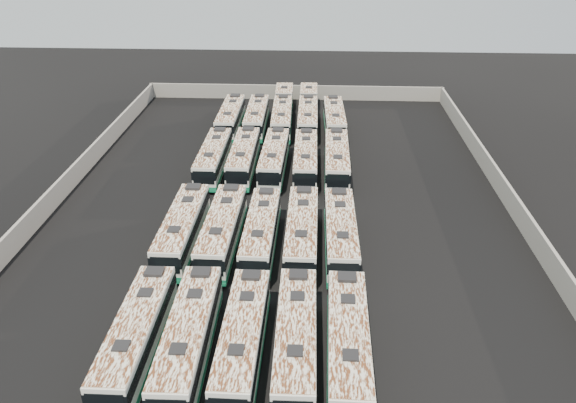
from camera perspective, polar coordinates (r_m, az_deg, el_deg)
The scene contains 22 objects.
ground at distance 54.83m, azimuth -0.74°, elevation -0.94°, with size 140.00×140.00×0.00m, color black.
perimeter_wall at distance 54.32m, azimuth -0.75°, elevation 0.08°, with size 45.20×73.20×2.20m.
bus_front_far_left at distance 38.54m, azimuth -15.11°, elevation -12.99°, with size 2.57×11.97×3.37m.
bus_front_left at distance 37.58m, azimuth -10.05°, elevation -13.47°, with size 2.77×12.27×3.45m.
bus_front_center at distance 37.15m, azimuth -4.62°, elevation -13.75°, with size 2.62×11.88×3.34m.
bus_front_right at distance 36.95m, azimuth 0.83°, elevation -13.86°, with size 2.64×12.07×3.40m.
bus_front_far_right at distance 36.86m, azimuth 6.11°, elevation -14.15°, with size 2.77×12.19×3.42m.
bus_midfront_far_left at distance 49.18m, azimuth -10.65°, elevation -2.74°, with size 2.60×12.16×3.43m.
bus_midfront_left at distance 48.41m, azimuth -6.69°, elevation -2.92°, with size 2.80×12.32×3.46m.
bus_midfront_center at distance 47.94m, azimuth -2.75°, elevation -3.17°, with size 2.62×11.83×3.32m.
bus_midfront_right at distance 47.77m, azimuth 1.43°, elevation -3.18°, with size 2.64×12.22×3.44m.
bus_midfront_far_right at distance 47.83m, azimuth 5.36°, elevation -3.30°, with size 2.63×12.03×3.39m.
bus_midback_far_left at distance 62.92m, azimuth -7.58°, elevation 4.44°, with size 2.51×11.83×3.33m.
bus_midback_left at distance 62.60m, azimuth -4.54°, elevation 4.50°, with size 2.55×11.98×3.37m.
bus_midback_center at distance 62.16m, azimuth -1.42°, elevation 4.40°, with size 2.80×12.01×3.37m.
bus_midback_right at distance 62.00m, azimuth 1.80°, elevation 4.31°, with size 2.57×11.83×3.33m.
bus_midback_far_right at distance 61.96m, azimuth 4.98°, elevation 4.24°, with size 2.69×12.11×3.41m.
bus_back_far_left at distance 75.32m, azimuth -5.85°, elevation 8.48°, with size 2.53×11.88×3.35m.
bus_back_left at distance 75.14m, azimuth -3.21°, elevation 8.52°, with size 2.60×11.77×3.31m.
bus_back_center at distance 77.66m, azimuth -0.53°, elevation 9.20°, with size 2.92×18.27×3.30m.
bus_back_right at distance 77.55m, azimuth 2.06°, elevation 9.17°, with size 2.60×18.41×3.34m.
bus_back_far_right at distance 74.61m, azimuth 4.73°, elevation 8.33°, with size 2.79×11.85×3.32m.
Camera 1 is at (3.13, -48.07, 26.20)m, focal length 35.00 mm.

